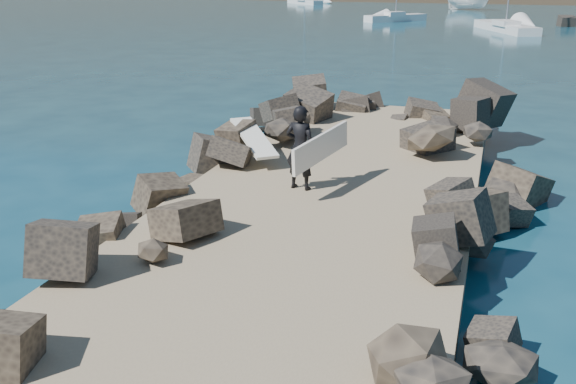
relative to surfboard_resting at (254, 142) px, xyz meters
name	(u,v)px	position (x,y,z in m)	size (l,w,h in m)	color
ground	(304,250)	(2.34, -3.50, -1.04)	(800.00, 800.00, 0.00)	#0F384C
jetty	(269,282)	(2.34, -5.50, -0.74)	(6.00, 26.00, 0.60)	#8C7759
riprap_left	(126,237)	(-0.56, -5.00, -0.54)	(2.60, 22.00, 1.00)	black
riprap_right	(458,283)	(5.24, -5.00, -0.54)	(2.60, 22.00, 1.00)	black
surfboard_resting	(254,142)	(0.00, 0.00, 0.00)	(0.55, 2.20, 0.07)	white
boat_imported	(468,1)	(1.20, 72.03, 0.07)	(2.16, 5.73, 2.21)	white
surfer_with_board	(303,148)	(1.79, -1.76, 0.47)	(1.11, 2.18, 1.80)	black
sailboat_b	(395,18)	(-4.58, 51.27, -0.69)	(5.63, 5.88, 8.09)	silver
sailboat_c	(506,27)	(5.80, 43.62, -0.69)	(5.44, 8.98, 10.60)	silver
sailboat_e	(305,2)	(-22.05, 78.51, -0.69)	(6.52, 6.12, 8.82)	silver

